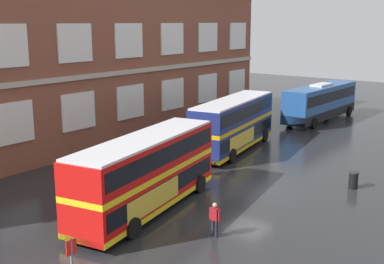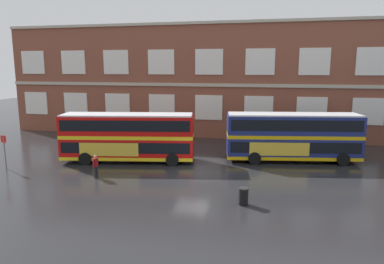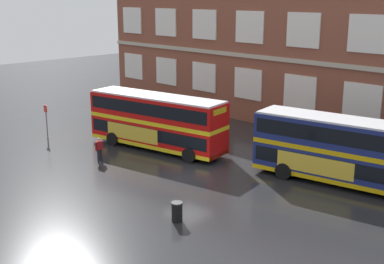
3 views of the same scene
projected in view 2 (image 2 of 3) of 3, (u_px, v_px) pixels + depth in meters
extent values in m
plane|color=#232326|center=(197.00, 168.00, 28.06)|extent=(120.00, 120.00, 0.00)
cube|color=brown|center=(215.00, 81.00, 42.55)|extent=(49.04, 8.00, 12.44)
cube|color=#B2A893|center=(209.00, 85.00, 38.68)|extent=(49.04, 0.16, 0.36)
cube|color=#B2A893|center=(209.00, 22.00, 37.51)|extent=(49.04, 0.28, 0.30)
cube|color=silver|center=(36.00, 103.00, 43.91)|extent=(3.05, 0.12, 2.74)
cube|color=silver|center=(76.00, 104.00, 42.72)|extent=(3.05, 0.12, 2.74)
cube|color=silver|center=(118.00, 105.00, 41.53)|extent=(3.05, 0.12, 2.74)
cube|color=silver|center=(162.00, 106.00, 40.34)|extent=(3.05, 0.12, 2.74)
cube|color=silver|center=(209.00, 108.00, 39.15)|extent=(3.05, 0.12, 2.74)
cube|color=silver|center=(258.00, 109.00, 37.96)|extent=(3.05, 0.12, 2.74)
cube|color=silver|center=(312.00, 110.00, 36.78)|extent=(3.05, 0.12, 2.74)
cube|color=silver|center=(368.00, 112.00, 35.59)|extent=(3.05, 0.12, 2.74)
cube|color=silver|center=(33.00, 62.00, 43.00)|extent=(3.05, 0.12, 2.74)
cube|color=silver|center=(73.00, 62.00, 41.82)|extent=(3.05, 0.12, 2.74)
cube|color=silver|center=(116.00, 62.00, 40.63)|extent=(3.05, 0.12, 2.74)
cube|color=silver|center=(161.00, 62.00, 39.44)|extent=(3.05, 0.12, 2.74)
cube|color=silver|center=(209.00, 62.00, 38.25)|extent=(3.05, 0.12, 2.74)
cube|color=silver|center=(260.00, 62.00, 37.06)|extent=(3.05, 0.12, 2.74)
cube|color=silver|center=(315.00, 62.00, 35.87)|extent=(3.05, 0.12, 2.74)
cube|color=silver|center=(373.00, 61.00, 34.69)|extent=(3.05, 0.12, 2.74)
cube|color=red|center=(128.00, 147.00, 29.84)|extent=(11.28, 4.53, 1.75)
cube|color=black|center=(128.00, 145.00, 29.80)|extent=(10.86, 4.49, 0.90)
cube|color=yellow|center=(128.00, 135.00, 29.65)|extent=(11.28, 4.53, 0.30)
cube|color=red|center=(128.00, 124.00, 29.49)|extent=(11.28, 4.53, 1.55)
cube|color=black|center=(128.00, 124.00, 29.47)|extent=(10.86, 4.49, 0.90)
cube|color=yellow|center=(129.00, 156.00, 29.97)|extent=(11.28, 4.55, 0.28)
cube|color=silver|center=(127.00, 115.00, 29.33)|extent=(11.05, 4.39, 0.12)
cube|color=gold|center=(109.00, 150.00, 28.61)|extent=(4.76, 0.92, 1.10)
cube|color=yellow|center=(193.00, 120.00, 29.20)|extent=(0.36, 1.64, 0.40)
cylinder|color=black|center=(172.00, 160.00, 28.57)|extent=(1.08, 0.51, 1.04)
cylinder|color=black|center=(175.00, 152.00, 31.07)|extent=(1.08, 0.51, 1.04)
cylinder|color=black|center=(85.00, 159.00, 28.84)|extent=(1.08, 0.51, 1.04)
cylinder|color=black|center=(95.00, 151.00, 31.35)|extent=(1.08, 0.51, 1.04)
cube|color=navy|center=(292.00, 147.00, 29.95)|extent=(11.28, 4.43, 1.75)
cube|color=black|center=(292.00, 145.00, 29.92)|extent=(10.85, 4.39, 0.90)
cube|color=gold|center=(293.00, 135.00, 29.77)|extent=(11.28, 4.43, 0.30)
cube|color=navy|center=(293.00, 124.00, 29.60)|extent=(11.28, 4.43, 1.55)
cube|color=black|center=(293.00, 123.00, 29.59)|extent=(10.85, 4.39, 0.90)
cube|color=gold|center=(292.00, 155.00, 30.09)|extent=(11.28, 4.45, 0.28)
cube|color=silver|center=(294.00, 114.00, 29.45)|extent=(11.04, 4.29, 0.12)
cube|color=gold|center=(279.00, 149.00, 28.73)|extent=(4.77, 0.87, 1.10)
cube|color=yellow|center=(360.00, 120.00, 29.26)|extent=(0.35, 1.64, 0.40)
cylinder|color=black|center=(343.00, 159.00, 28.64)|extent=(1.08, 0.50, 1.04)
cylinder|color=black|center=(332.00, 152.00, 31.15)|extent=(1.08, 0.50, 1.04)
cylinder|color=black|center=(255.00, 158.00, 28.99)|extent=(1.08, 0.50, 1.04)
cylinder|color=black|center=(251.00, 151.00, 31.49)|extent=(1.08, 0.50, 1.04)
cylinder|color=black|center=(95.00, 172.00, 25.41)|extent=(0.17, 0.17, 0.85)
cylinder|color=black|center=(97.00, 172.00, 25.60)|extent=(0.17, 0.17, 0.85)
cube|color=maroon|center=(95.00, 162.00, 25.37)|extent=(0.26, 0.41, 0.60)
cylinder|color=maroon|center=(94.00, 164.00, 25.13)|extent=(0.11, 0.11, 0.57)
cylinder|color=maroon|center=(97.00, 162.00, 25.62)|extent=(0.11, 0.11, 0.57)
sphere|color=tan|center=(95.00, 156.00, 25.29)|extent=(0.22, 0.22, 0.22)
cylinder|color=slate|center=(5.00, 152.00, 27.52)|extent=(0.10, 0.10, 2.70)
cube|color=red|center=(3.00, 139.00, 27.31)|extent=(0.44, 0.04, 0.56)
cylinder|color=black|center=(243.00, 197.00, 20.48)|extent=(0.56, 0.56, 0.95)
cylinder|color=black|center=(244.00, 188.00, 20.39)|extent=(0.60, 0.60, 0.08)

